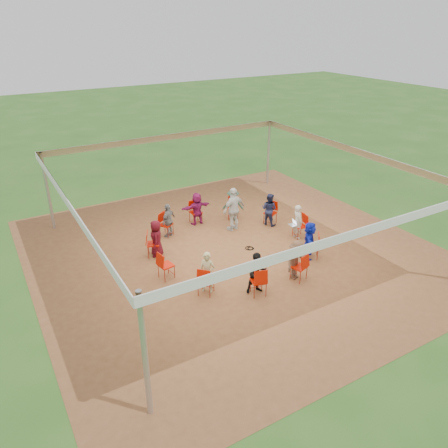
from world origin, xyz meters
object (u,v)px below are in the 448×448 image
person_seated_2 (233,205)px  person_seated_5 (156,238)px  chair_7 (206,281)px  person_seated_1 (269,209)px  person_seated_7 (257,273)px  person_seated_8 (296,260)px  laptop (293,223)px  chair_4 (166,225)px  chair_5 (153,244)px  person_seated_3 (197,209)px  person_seated_6 (207,273)px  chair_6 (166,265)px  chair_9 (299,267)px  chair_3 (196,212)px  chair_0 (300,226)px  chair_2 (233,208)px  chair_1 (270,213)px  chair_10 (312,246)px  person_seated_4 (169,220)px  person_seated_9 (309,240)px  standing_person (234,209)px  chair_8 (258,281)px  cable_coil (250,248)px

person_seated_2 → person_seated_5: same height
chair_7 → person_seated_1: (4.33, 2.94, 0.20)m
chair_7 → person_seated_7: (1.33, -0.68, 0.20)m
person_seated_8 → laptop: 2.70m
chair_4 → chair_5: same height
person_seated_3 → person_seated_6: same height
chair_5 → chair_7: same height
chair_4 → person_seated_3: (1.45, 0.34, 0.20)m
chair_6 → chair_9: (3.48, -2.13, 0.00)m
person_seated_6 → chair_5: bearing=149.3°
chair_3 → person_seated_8: person_seated_8 is taller
laptop → chair_0: bearing=-90.0°
chair_2 → laptop: bearing=142.3°
chair_1 → chair_2: (-1.02, 1.13, 0.00)m
person_seated_1 → person_seated_5: bearing=65.5°
chair_10 → person_seated_5: size_ratio=0.70×
chair_4 → person_seated_4: (0.07, -0.10, 0.20)m
person_seated_9 → chair_9: bearing=168.1°
person_seated_4 → person_seated_1: bearing=130.9°
person_seated_7 → standing_person: 4.23m
chair_1 → chair_10: same height
laptop → standing_person: bearing=47.8°
chair_0 → chair_6: same height
chair_6 → person_seated_7: 2.86m
chair_3 → chair_4: size_ratio=1.00×
chair_4 → person_seated_3: person_seated_3 is taller
chair_3 → person_seated_4: bearing=20.8°
person_seated_5 → person_seated_7: size_ratio=1.00×
chair_3 → chair_9: size_ratio=1.00×
chair_8 → person_seated_6: person_seated_6 is taller
chair_2 → person_seated_9: 4.00m
chair_4 → person_seated_6: size_ratio=0.70×
person_seated_2 → person_seated_5: (-3.72, -1.18, 0.00)m
person_seated_9 → chair_1: bearing=30.7°
person_seated_4 → person_seated_8: same height
chair_10 → chair_9: bearing=163.6°
chair_2 → person_seated_5: size_ratio=0.70×
person_seated_7 → chair_3: bearing=98.4°
chair_6 → chair_7: same height
person_seated_8 → chair_3: bearing=81.6°
person_seated_9 → chair_6: bearing=115.1°
person_seated_4 → standing_person: (2.35, -0.71, 0.20)m
laptop → cable_coil: bearing=92.9°
chair_6 → person_seated_2: bearing=114.0°
chair_5 → person_seated_9: (4.47, -2.72, 0.20)m
chair_7 → person_seated_8: 2.86m
person_seated_4 → person_seated_7: bearing=65.5°
chair_8 → person_seated_4: 4.81m
chair_2 → chair_9: 4.91m
chair_2 → chair_10: 4.08m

